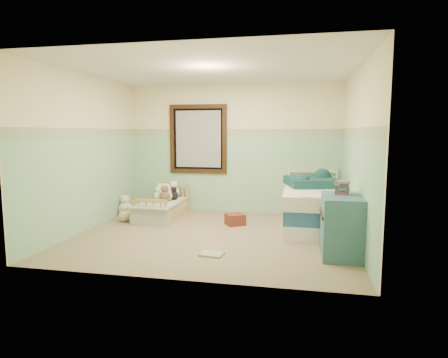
% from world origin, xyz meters
% --- Properties ---
extents(floor, '(4.20, 3.60, 0.02)m').
position_xyz_m(floor, '(0.00, 0.00, -0.01)').
color(floor, '#7F7058').
rests_on(floor, ground).
extents(ceiling, '(4.20, 3.60, 0.02)m').
position_xyz_m(ceiling, '(0.00, 0.00, 2.51)').
color(ceiling, silver).
rests_on(ceiling, wall_back).
extents(wall_back, '(4.20, 0.04, 2.50)m').
position_xyz_m(wall_back, '(0.00, 1.80, 1.25)').
color(wall_back, beige).
rests_on(wall_back, floor).
extents(wall_front, '(4.20, 0.04, 2.50)m').
position_xyz_m(wall_front, '(0.00, -1.80, 1.25)').
color(wall_front, beige).
rests_on(wall_front, floor).
extents(wall_left, '(0.04, 3.60, 2.50)m').
position_xyz_m(wall_left, '(-2.10, 0.00, 1.25)').
color(wall_left, beige).
rests_on(wall_left, floor).
extents(wall_right, '(0.04, 3.60, 2.50)m').
position_xyz_m(wall_right, '(2.10, 0.00, 1.25)').
color(wall_right, beige).
rests_on(wall_right, floor).
extents(wainscot_mint, '(4.20, 0.01, 1.50)m').
position_xyz_m(wainscot_mint, '(0.00, 1.79, 0.75)').
color(wainscot_mint, '#90B394').
rests_on(wainscot_mint, floor).
extents(border_strip, '(4.20, 0.01, 0.15)m').
position_xyz_m(border_strip, '(0.00, 1.79, 1.57)').
color(border_strip, '#4E6D56').
rests_on(border_strip, wall_back).
extents(window_frame, '(1.16, 0.06, 1.36)m').
position_xyz_m(window_frame, '(-0.70, 1.76, 1.45)').
color(window_frame, black).
rests_on(window_frame, wall_back).
extents(window_blinds, '(0.92, 0.01, 1.12)m').
position_xyz_m(window_blinds, '(-0.70, 1.77, 1.45)').
color(window_blinds, '#B4B5AD').
rests_on(window_blinds, window_frame).
extents(toddler_bed_frame, '(0.64, 1.28, 0.16)m').
position_xyz_m(toddler_bed_frame, '(-1.20, 1.05, 0.08)').
color(toddler_bed_frame, '#9B7846').
rests_on(toddler_bed_frame, floor).
extents(toddler_mattress, '(0.59, 1.23, 0.12)m').
position_xyz_m(toddler_mattress, '(-1.20, 1.05, 0.22)').
color(toddler_mattress, white).
rests_on(toddler_mattress, toddler_bed_frame).
extents(patchwork_quilt, '(0.70, 0.64, 0.03)m').
position_xyz_m(patchwork_quilt, '(-1.20, 0.65, 0.30)').
color(patchwork_quilt, '#7297BC').
rests_on(patchwork_quilt, toddler_mattress).
extents(plush_bed_brown, '(0.19, 0.19, 0.19)m').
position_xyz_m(plush_bed_brown, '(-1.35, 1.55, 0.38)').
color(plush_bed_brown, brown).
rests_on(plush_bed_brown, toddler_mattress).
extents(plush_bed_white, '(0.23, 0.23, 0.23)m').
position_xyz_m(plush_bed_white, '(-1.15, 1.55, 0.40)').
color(plush_bed_white, white).
rests_on(plush_bed_white, toddler_mattress).
extents(plush_bed_tan, '(0.21, 0.21, 0.21)m').
position_xyz_m(plush_bed_tan, '(-1.30, 1.33, 0.39)').
color(plush_bed_tan, beige).
rests_on(plush_bed_tan, toddler_mattress).
extents(plush_bed_dark, '(0.17, 0.17, 0.17)m').
position_xyz_m(plush_bed_dark, '(-1.07, 1.33, 0.37)').
color(plush_bed_dark, black).
rests_on(plush_bed_dark, toddler_mattress).
extents(plush_floor_cream, '(0.27, 0.27, 0.27)m').
position_xyz_m(plush_floor_cream, '(-1.95, 1.04, 0.13)').
color(plush_floor_cream, white).
rests_on(plush_floor_cream, floor).
extents(plush_floor_tan, '(0.22, 0.22, 0.22)m').
position_xyz_m(plush_floor_tan, '(-1.74, 0.57, 0.11)').
color(plush_floor_tan, beige).
rests_on(plush_floor_tan, floor).
extents(twin_bed_frame, '(0.95, 1.89, 0.22)m').
position_xyz_m(twin_bed_frame, '(1.55, 0.84, 0.11)').
color(twin_bed_frame, white).
rests_on(twin_bed_frame, floor).
extents(twin_boxspring, '(0.95, 1.89, 0.22)m').
position_xyz_m(twin_boxspring, '(1.55, 0.84, 0.33)').
color(twin_boxspring, navy).
rests_on(twin_boxspring, twin_bed_frame).
extents(twin_mattress, '(0.98, 1.93, 0.22)m').
position_xyz_m(twin_mattress, '(1.55, 0.84, 0.55)').
color(twin_mattress, '#F2E3C9').
rests_on(twin_mattress, twin_boxspring).
extents(teal_blanket, '(0.99, 1.03, 0.14)m').
position_xyz_m(teal_blanket, '(1.50, 1.14, 0.73)').
color(teal_blanket, '#0F3338').
rests_on(teal_blanket, twin_mattress).
extents(dresser, '(0.49, 0.78, 0.78)m').
position_xyz_m(dresser, '(1.85, -0.59, 0.39)').
color(dresser, '#305D6C').
rests_on(dresser, floor).
extents(book_stack, '(0.19, 0.16, 0.17)m').
position_xyz_m(book_stack, '(1.85, -0.48, 0.87)').
color(book_stack, brown).
rests_on(book_stack, dresser).
extents(red_pillow, '(0.39, 0.38, 0.19)m').
position_xyz_m(red_pillow, '(0.23, 0.74, 0.09)').
color(red_pillow, '#A3351B').
rests_on(red_pillow, floor).
extents(floor_book, '(0.31, 0.25, 0.03)m').
position_xyz_m(floor_book, '(0.20, -0.92, 0.01)').
color(floor_book, gold).
rests_on(floor_book, floor).
extents(extra_plush_0, '(0.21, 0.21, 0.21)m').
position_xyz_m(extra_plush_0, '(-1.18, 1.11, 0.39)').
color(extra_plush_0, brown).
rests_on(extra_plush_0, toddler_mattress).
extents(extra_plush_1, '(0.21, 0.21, 0.21)m').
position_xyz_m(extra_plush_1, '(-1.17, 1.18, 0.39)').
color(extra_plush_1, white).
rests_on(extra_plush_1, toddler_mattress).
extents(extra_plush_2, '(0.17, 0.17, 0.17)m').
position_xyz_m(extra_plush_2, '(-1.36, 1.25, 0.37)').
color(extra_plush_2, white).
rests_on(extra_plush_2, toddler_mattress).
extents(extra_plush_3, '(0.21, 0.21, 0.21)m').
position_xyz_m(extra_plush_3, '(-1.33, 1.30, 0.39)').
color(extra_plush_3, white).
rests_on(extra_plush_3, toddler_mattress).
extents(extra_plush_4, '(0.20, 0.20, 0.20)m').
position_xyz_m(extra_plush_4, '(-1.29, 1.49, 0.38)').
color(extra_plush_4, white).
rests_on(extra_plush_4, toddler_mattress).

